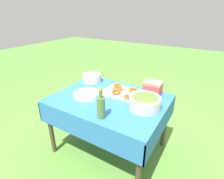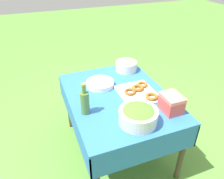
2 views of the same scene
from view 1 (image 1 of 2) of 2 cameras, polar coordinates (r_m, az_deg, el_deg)
name	(u,v)px [view 1 (image 1 of 2)]	position (r m, az deg, el deg)	size (l,w,h in m)	color
ground_plane	(110,148)	(2.31, -0.80, -18.41)	(14.00, 14.00, 0.00)	#568C38
picnic_table	(109,106)	(1.95, -0.90, -5.29)	(1.21, 0.92, 0.70)	#2D6BB2
salad_bowl	(145,101)	(1.71, 10.67, -3.81)	(0.31, 0.31, 0.14)	silver
pasta_bowl	(92,77)	(2.32, -6.56, 4.09)	(0.24, 0.24, 0.13)	silver
donut_platter	(122,91)	(2.02, 3.13, -0.54)	(0.40, 0.34, 0.05)	silver
plate_stack	(86,95)	(1.94, -8.35, -1.63)	(0.28, 0.28, 0.05)	white
olive_oil_bottle	(101,107)	(1.52, -3.63, -5.57)	(0.07, 0.07, 0.28)	#4C7238
cooler_box	(153,88)	(2.00, 13.17, 0.41)	(0.19, 0.15, 0.15)	#E04C42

